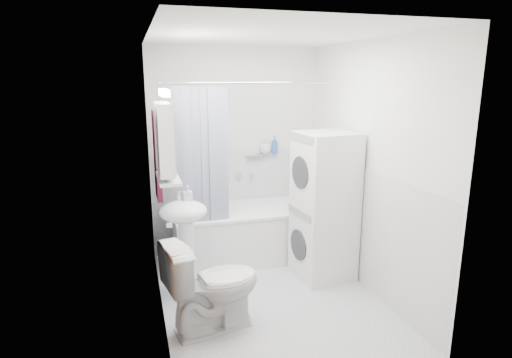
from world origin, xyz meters
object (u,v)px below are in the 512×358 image
object	(u,v)px
washer_dryer	(324,206)
bathtub	(243,231)
sink	(185,226)
toilet	(213,285)

from	to	relation	value
washer_dryer	bathtub	bearing A→B (deg)	130.52
sink	toilet	bearing A→B (deg)	-76.77
toilet	sink	bearing A→B (deg)	1.84
washer_dryer	toilet	size ratio (longest dim) A/B	1.93
washer_dryer	toilet	bearing A→B (deg)	-159.13
bathtub	washer_dryer	bearing A→B (deg)	-43.73
bathtub	washer_dryer	size ratio (longest dim) A/B	1.03
washer_dryer	toilet	xyz separation A→B (m)	(-1.29, -0.65, -0.38)
bathtub	sink	distance (m)	1.08
sink	washer_dryer	size ratio (longest dim) A/B	0.68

